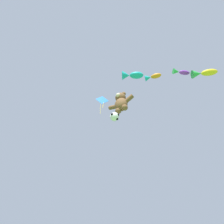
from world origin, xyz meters
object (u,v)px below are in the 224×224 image
(teddy_bear_kite, at_px, (121,102))
(fish_kite_tangerine, at_px, (152,77))
(soccer_ball_kite, at_px, (115,117))
(fish_kite_teal, at_px, (131,75))
(diamond_kite, at_px, (102,101))
(fish_kite_violet, at_px, (180,72))
(fish_kite_goldfin, at_px, (203,73))

(teddy_bear_kite, relative_size, fish_kite_tangerine, 1.47)
(soccer_ball_kite, relative_size, fish_kite_teal, 0.37)
(soccer_ball_kite, xyz_separation_m, diamond_kite, (-2.53, 1.45, 6.11))
(fish_kite_violet, bearing_deg, diamond_kite, -175.33)
(fish_kite_goldfin, bearing_deg, fish_kite_violet, -148.29)
(fish_kite_tangerine, bearing_deg, diamond_kite, 179.89)
(teddy_bear_kite, height_order, soccer_ball_kite, teddy_bear_kite)
(fish_kite_tangerine, xyz_separation_m, diamond_kite, (-6.04, 0.01, 0.82))
(fish_kite_violet, height_order, diamond_kite, diamond_kite)
(teddy_bear_kite, distance_m, fish_kite_violet, 6.47)
(fish_kite_teal, relative_size, fish_kite_tangerine, 1.25)
(soccer_ball_kite, height_order, fish_kite_tangerine, fish_kite_tangerine)
(fish_kite_violet, bearing_deg, fish_kite_teal, -149.86)
(diamond_kite, bearing_deg, teddy_bear_kite, -22.14)
(fish_kite_tangerine, relative_size, diamond_kite, 0.54)
(fish_kite_teal, distance_m, fish_kite_tangerine, 2.29)
(fish_kite_teal, height_order, fish_kite_goldfin, fish_kite_teal)
(fish_kite_teal, distance_m, fish_kite_violet, 4.55)
(fish_kite_tangerine, height_order, fish_kite_violet, fish_kite_tangerine)
(fish_kite_goldfin, bearing_deg, teddy_bear_kite, -157.29)
(teddy_bear_kite, xyz_separation_m, fish_kite_goldfin, (7.06, 2.95, 2.62))
(soccer_ball_kite, relative_size, diamond_kite, 0.25)
(teddy_bear_kite, relative_size, fish_kite_violet, 1.64)
(soccer_ball_kite, height_order, fish_kite_goldfin, fish_kite_goldfin)
(soccer_ball_kite, bearing_deg, teddy_bear_kite, 21.60)
(teddy_bear_kite, distance_m, fish_kite_teal, 3.22)
(soccer_ball_kite, height_order, diamond_kite, diamond_kite)
(soccer_ball_kite, xyz_separation_m, fish_kite_teal, (2.00, -0.14, 4.61))
(fish_kite_goldfin, relative_size, diamond_kite, 0.75)
(fish_kite_teal, bearing_deg, fish_kite_violet, 30.14)
(fish_kite_teal, xyz_separation_m, fish_kite_goldfin, (5.58, 3.30, -0.23))
(fish_kite_teal, xyz_separation_m, diamond_kite, (-4.53, 1.59, 1.51))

